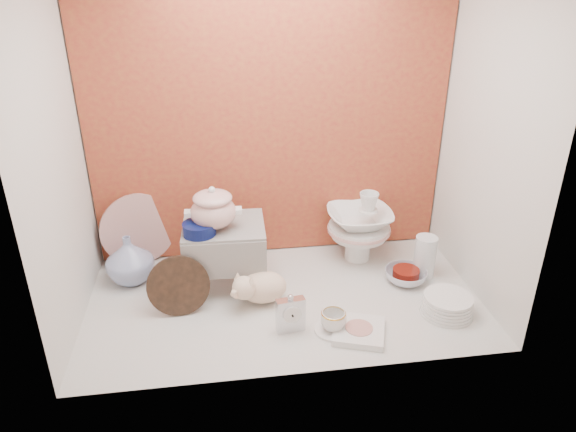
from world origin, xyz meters
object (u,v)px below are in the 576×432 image
object	(u,v)px
soup_tureen	(213,208)
plush_pig	(263,286)
dinner_plate_stack	(447,305)
crystal_bowl	(406,276)
floral_platter	(138,229)
mantel_clock	(290,313)
porcelain_tower	(359,226)
step_stool	(225,254)
gold_rim_teacup	(333,320)
blue_white_vase	(129,259)

from	to	relation	value
soup_tureen	plush_pig	distance (m)	0.43
plush_pig	dinner_plate_stack	bearing A→B (deg)	-22.23
crystal_bowl	floral_platter	bearing A→B (deg)	163.60
soup_tureen	mantel_clock	bearing A→B (deg)	-52.11
soup_tureen	porcelain_tower	size ratio (longest dim) A/B	0.66
mantel_clock	soup_tureen	bearing A→B (deg)	120.23
step_stool	crystal_bowl	bearing A→B (deg)	-5.74
crystal_bowl	plush_pig	bearing A→B (deg)	-174.43
dinner_plate_stack	gold_rim_teacup	bearing A→B (deg)	-174.45
dinner_plate_stack	porcelain_tower	distance (m)	0.62
plush_pig	porcelain_tower	bearing A→B (deg)	23.84
gold_rim_teacup	dinner_plate_stack	size ratio (longest dim) A/B	0.46
soup_tureen	blue_white_vase	xyz separation A→B (m)	(-0.42, 0.12, -0.30)
porcelain_tower	soup_tureen	bearing A→B (deg)	-166.60
blue_white_vase	crystal_bowl	bearing A→B (deg)	-8.68
plush_pig	gold_rim_teacup	xyz separation A→B (m)	(0.27, -0.26, -0.03)
floral_platter	crystal_bowl	bearing A→B (deg)	-16.40
dinner_plate_stack	crystal_bowl	world-z (taller)	dinner_plate_stack
soup_tureen	mantel_clock	xyz separation A→B (m)	(0.30, -0.38, -0.33)
blue_white_vase	dinner_plate_stack	distance (m)	1.51
floral_platter	dinner_plate_stack	world-z (taller)	floral_platter
floral_platter	blue_white_vase	bearing A→B (deg)	-99.94
blue_white_vase	gold_rim_teacup	xyz separation A→B (m)	(0.89, -0.53, -0.07)
step_stool	gold_rim_teacup	distance (m)	0.63
gold_rim_teacup	crystal_bowl	size ratio (longest dim) A/B	0.53
soup_tureen	gold_rim_teacup	xyz separation A→B (m)	(0.48, -0.41, -0.37)
plush_pig	porcelain_tower	world-z (taller)	porcelain_tower
plush_pig	crystal_bowl	xyz separation A→B (m)	(0.71, 0.07, -0.05)
blue_white_vase	porcelain_tower	world-z (taller)	porcelain_tower
soup_tureen	step_stool	bearing A→B (deg)	38.51
crystal_bowl	porcelain_tower	bearing A→B (deg)	123.68
plush_pig	porcelain_tower	xyz separation A→B (m)	(0.53, 0.33, 0.11)
floral_platter	crystal_bowl	world-z (taller)	floral_platter
crystal_bowl	porcelain_tower	distance (m)	0.35
soup_tureen	mantel_clock	distance (m)	0.59
plush_pig	blue_white_vase	bearing A→B (deg)	148.52
blue_white_vase	porcelain_tower	size ratio (longest dim) A/B	0.64
crystal_bowl	porcelain_tower	size ratio (longest dim) A/B	0.55
porcelain_tower	plush_pig	bearing A→B (deg)	-148.32
mantel_clock	plush_pig	xyz separation A→B (m)	(-0.09, 0.23, -0.01)
blue_white_vase	plush_pig	distance (m)	0.68
step_stool	soup_tureen	distance (m)	0.27
crystal_bowl	mantel_clock	bearing A→B (deg)	-154.29
step_stool	mantel_clock	world-z (taller)	step_stool
plush_pig	porcelain_tower	distance (m)	0.64
blue_white_vase	porcelain_tower	distance (m)	1.16
step_stool	gold_rim_teacup	bearing A→B (deg)	-43.78
step_stool	crystal_bowl	xyz separation A→B (m)	(0.87, -0.12, -0.13)
step_stool	dinner_plate_stack	world-z (taller)	step_stool
soup_tureen	crystal_bowl	distance (m)	1.00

